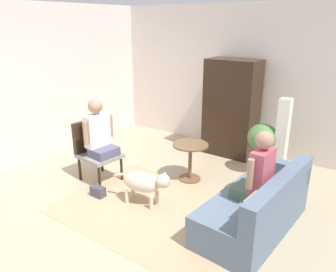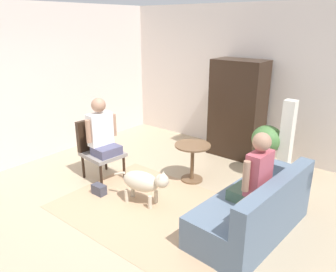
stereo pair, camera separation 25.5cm
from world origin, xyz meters
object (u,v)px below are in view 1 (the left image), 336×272
(round_end_table, at_px, (190,157))
(dog, at_px, (144,182))
(potted_plant, at_px, (262,142))
(person_on_couch, at_px, (258,172))
(handbag, at_px, (98,192))
(column_lamp, at_px, (282,140))
(armchair, at_px, (94,147))
(armoire_cabinet, at_px, (231,108))
(person_on_armchair, at_px, (99,132))
(couch, at_px, (257,208))

(round_end_table, bearing_deg, dog, -96.07)
(round_end_table, distance_m, dog, 1.05)
(potted_plant, bearing_deg, person_on_couch, -71.74)
(person_on_couch, relative_size, handbag, 4.05)
(round_end_table, relative_size, column_lamp, 0.46)
(person_on_couch, xyz_separation_m, column_lamp, (-0.22, 1.63, -0.12))
(armchair, distance_m, column_lamp, 3.05)
(armchair, bearing_deg, armoire_cabinet, 59.94)
(person_on_armchair, bearing_deg, armoire_cabinet, 63.00)
(couch, height_order, armoire_cabinet, armoire_cabinet)
(round_end_table, height_order, potted_plant, potted_plant)
(couch, xyz_separation_m, dog, (-1.52, -0.37, 0.05))
(couch, xyz_separation_m, round_end_table, (-1.41, 0.67, 0.11))
(armchair, relative_size, column_lamp, 0.72)
(person_on_armchair, relative_size, round_end_table, 1.44)
(armchair, xyz_separation_m, person_on_couch, (2.70, 0.16, 0.24))
(handbag, bearing_deg, potted_plant, 52.61)
(person_on_armchair, height_order, potted_plant, person_on_armchair)
(potted_plant, bearing_deg, couch, -70.56)
(couch, distance_m, person_on_couch, 0.50)
(potted_plant, relative_size, handbag, 4.01)
(round_end_table, bearing_deg, person_on_couch, -26.80)
(armchair, height_order, armoire_cabinet, armoire_cabinet)
(person_on_armchair, xyz_separation_m, column_lamp, (2.32, 1.80, -0.17))
(potted_plant, height_order, column_lamp, column_lamp)
(handbag, bearing_deg, round_end_table, 57.29)
(round_end_table, xyz_separation_m, dog, (-0.11, -1.04, -0.06))
(round_end_table, height_order, handbag, round_end_table)
(couch, relative_size, person_on_couch, 1.97)
(armoire_cabinet, bearing_deg, round_end_table, -90.44)
(armoire_cabinet, bearing_deg, potted_plant, -32.32)
(armchair, distance_m, person_on_couch, 2.71)
(person_on_armchair, height_order, round_end_table, person_on_armchair)
(couch, bearing_deg, person_on_couch, -131.13)
(round_end_table, height_order, column_lamp, column_lamp)
(armchair, relative_size, handbag, 4.42)
(potted_plant, relative_size, armoire_cabinet, 0.48)
(person_on_armchair, bearing_deg, dog, -9.12)
(armoire_cabinet, bearing_deg, armchair, -120.06)
(column_lamp, bearing_deg, potted_plant, -175.12)
(armchair, relative_size, potted_plant, 1.10)
(person_on_couch, bearing_deg, armoire_cabinet, 122.65)
(couch, relative_size, round_end_table, 2.81)
(round_end_table, xyz_separation_m, potted_plant, (0.85, 0.91, 0.16))
(person_on_armchair, relative_size, column_lamp, 0.67)
(person_on_armchair, bearing_deg, column_lamp, 37.84)
(couch, height_order, dog, couch)
(round_end_table, relative_size, dog, 0.71)
(armoire_cabinet, bearing_deg, dog, -92.81)
(person_on_armchair, relative_size, armoire_cabinet, 0.49)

